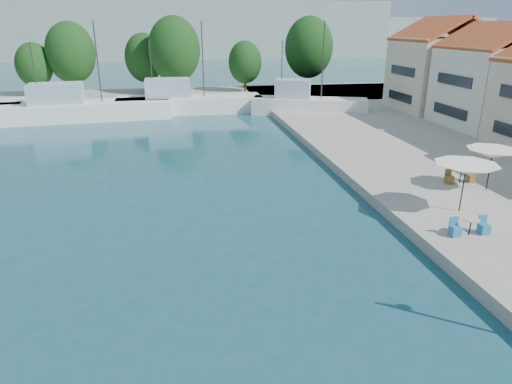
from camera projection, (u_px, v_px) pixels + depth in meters
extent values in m
cube|color=#9D988E|center=(146.00, 98.00, 60.04)|extent=(90.00, 16.00, 0.60)
cube|color=#95A39A|center=(85.00, 30.00, 139.78)|extent=(180.00, 40.00, 16.00)
cube|color=#95A39A|center=(291.00, 35.00, 170.44)|extent=(140.00, 40.00, 12.00)
cube|color=silver|center=(494.00, 87.00, 40.86)|extent=(8.00, 8.50, 7.00)
pyramid|color=#B74428|center=(505.00, 24.00, 39.04)|extent=(8.40, 8.80, 1.80)
cube|color=beige|center=(440.00, 74.00, 49.10)|extent=(8.60, 8.50, 7.50)
pyramid|color=#B74428|center=(447.00, 19.00, 47.19)|extent=(9.00, 8.80, 1.80)
cube|color=white|center=(86.00, 113.00, 47.83)|extent=(17.74, 6.12, 2.20)
cube|color=#98ADBC|center=(56.00, 93.00, 46.45)|extent=(5.52, 3.95, 2.00)
cylinder|color=#2D2D2D|center=(98.00, 62.00, 46.51)|extent=(0.12, 0.12, 8.00)
cylinder|color=#2D2D2D|center=(35.00, 74.00, 45.33)|extent=(0.10, 0.10, 6.00)
cube|color=white|center=(190.00, 106.00, 51.69)|extent=(16.13, 4.37, 2.20)
cube|color=#98ADBC|center=(168.00, 88.00, 50.54)|extent=(4.86, 3.27, 2.00)
cylinder|color=#2D2D2D|center=(203.00, 59.00, 50.22)|extent=(0.12, 0.12, 8.00)
cylinder|color=#2D2D2D|center=(151.00, 70.00, 49.57)|extent=(0.10, 0.10, 6.00)
cube|color=silver|center=(309.00, 108.00, 50.44)|extent=(12.87, 7.23, 2.20)
cube|color=#98ADBC|center=(293.00, 89.00, 50.01)|extent=(4.37, 3.61, 2.00)
cylinder|color=#2D2D2D|center=(323.00, 61.00, 48.50)|extent=(0.12, 0.12, 8.00)
cylinder|color=#2D2D2D|center=(282.00, 70.00, 49.51)|extent=(0.10, 0.10, 6.00)
cylinder|color=#3F2B19|center=(37.00, 84.00, 59.72)|extent=(0.36, 0.36, 3.00)
ellipsoid|color=#133C14|center=(34.00, 65.00, 58.90)|extent=(4.56, 4.56, 5.70)
cylinder|color=#3F2B19|center=(74.00, 79.00, 60.64)|extent=(0.36, 0.36, 4.14)
ellipsoid|color=#133C14|center=(71.00, 53.00, 59.50)|extent=(6.29, 6.29, 7.86)
cylinder|color=#3F2B19|center=(146.00, 78.00, 63.83)|extent=(0.36, 0.36, 3.49)
ellipsoid|color=#133C14|center=(144.00, 58.00, 62.87)|extent=(5.30, 5.30, 6.63)
cylinder|color=#3F2B19|center=(176.00, 77.00, 60.79)|extent=(0.36, 0.36, 4.44)
ellipsoid|color=#133C14|center=(174.00, 49.00, 59.57)|extent=(6.75, 6.75, 8.44)
cylinder|color=#3F2B19|center=(245.00, 80.00, 63.80)|extent=(0.36, 0.36, 3.03)
ellipsoid|color=#133C14|center=(245.00, 62.00, 62.96)|extent=(4.60, 4.60, 5.75)
cylinder|color=#3F2B19|center=(308.00, 73.00, 65.54)|extent=(0.36, 0.36, 4.46)
ellipsoid|color=#133C14|center=(309.00, 47.00, 64.32)|extent=(6.78, 6.78, 8.48)
cylinder|color=black|center=(463.00, 188.00, 22.37)|extent=(0.06, 0.06, 2.46)
cone|color=white|center=(466.00, 169.00, 22.03)|extent=(3.07, 3.07, 0.50)
cylinder|color=black|center=(490.00, 170.00, 25.32)|extent=(0.06, 0.06, 2.37)
cone|color=#FFE8C6|center=(493.00, 153.00, 25.00)|extent=(2.84, 2.84, 0.50)
cylinder|color=black|center=(470.00, 227.00, 20.04)|extent=(0.06, 0.06, 0.74)
cylinder|color=#BFB48C|center=(471.00, 220.00, 19.92)|extent=(0.70, 0.70, 0.04)
cube|color=teal|center=(484.00, 229.00, 20.21)|extent=(0.42, 0.42, 0.46)
cube|color=teal|center=(455.00, 231.00, 19.98)|extent=(0.42, 0.42, 0.46)
cylinder|color=black|center=(460.00, 177.00, 26.72)|extent=(0.06, 0.06, 0.74)
cylinder|color=#BFB48C|center=(461.00, 171.00, 26.60)|extent=(0.70, 0.70, 0.04)
cube|color=brown|center=(471.00, 178.00, 26.89)|extent=(0.42, 0.42, 0.46)
cube|color=brown|center=(449.00, 180.00, 26.66)|extent=(0.42, 0.42, 0.46)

